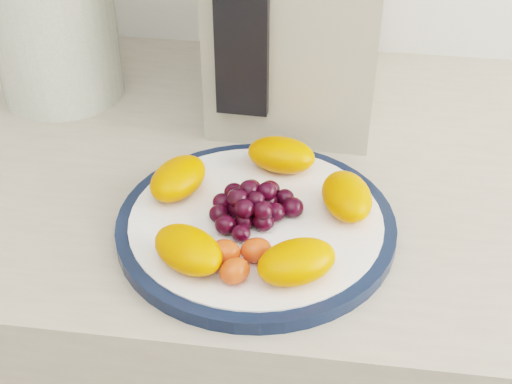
# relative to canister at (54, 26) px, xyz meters

# --- Properties ---
(plate_rim) EXTENTS (0.28, 0.28, 0.01)m
(plate_rim) POSITION_rel_canister_xyz_m (0.30, -0.26, -0.09)
(plate_rim) COLOR #0E1A32
(plate_rim) RESTS_ON counter
(plate_face) EXTENTS (0.26, 0.26, 0.02)m
(plate_face) POSITION_rel_canister_xyz_m (0.30, -0.26, -0.09)
(plate_face) COLOR white
(plate_face) RESTS_ON counter
(canister) EXTENTS (0.21, 0.21, 0.19)m
(canister) POSITION_rel_canister_xyz_m (0.00, 0.00, 0.00)
(canister) COLOR #445D1F
(canister) RESTS_ON counter
(appliance_panel) EXTENTS (0.06, 0.02, 0.26)m
(appliance_panel) POSITION_rel_canister_xyz_m (0.26, -0.10, 0.08)
(appliance_panel) COLOR black
(appliance_panel) RESTS_ON appliance_body
(fruit_plate) EXTENTS (0.25, 0.24, 0.04)m
(fruit_plate) POSITION_rel_canister_xyz_m (0.30, -0.26, -0.06)
(fruit_plate) COLOR #FD6300
(fruit_plate) RESTS_ON plate_face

